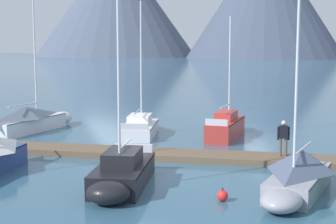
# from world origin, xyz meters

# --- Properties ---
(ground_plane) EXTENTS (700.00, 700.00, 0.00)m
(ground_plane) POSITION_xyz_m (0.00, 0.00, 0.00)
(ground_plane) COLOR #335B75
(dock) EXTENTS (21.79, 2.91, 0.30)m
(dock) POSITION_xyz_m (0.00, 4.00, 0.15)
(dock) COLOR brown
(dock) RESTS_ON ground
(sailboat_nearest_berth) EXTENTS (2.95, 7.48, 9.14)m
(sailboat_nearest_berth) POSITION_xyz_m (-9.57, 10.14, 0.80)
(sailboat_nearest_berth) COLOR silver
(sailboat_nearest_berth) RESTS_ON ground
(sailboat_mid_dock_port) EXTENTS (2.31, 5.93, 8.18)m
(sailboat_mid_dock_port) POSITION_xyz_m (-2.48, 10.14, 0.52)
(sailboat_mid_dock_port) COLOR white
(sailboat_mid_dock_port) RESTS_ON ground
(sailboat_mid_dock_starboard) EXTENTS (2.15, 5.62, 8.24)m
(sailboat_mid_dock_starboard) POSITION_xyz_m (-0.42, -1.64, 0.58)
(sailboat_mid_dock_starboard) COLOR black
(sailboat_mid_dock_starboard) RESTS_ON ground
(sailboat_far_berth) EXTENTS (2.19, 6.20, 7.20)m
(sailboat_far_berth) POSITION_xyz_m (2.84, 10.49, 0.66)
(sailboat_far_berth) COLOR #B2332D
(sailboat_far_berth) RESTS_ON ground
(sailboat_outer_slip) EXTENTS (3.13, 5.94, 7.91)m
(sailboat_outer_slip) POSITION_xyz_m (6.22, -1.21, 0.74)
(sailboat_outer_slip) COLOR #93939E
(sailboat_outer_slip) RESTS_ON ground
(person_on_dock) EXTENTS (0.58, 0.28, 1.69)m
(person_on_dock) POSITION_xyz_m (5.88, 3.97, 1.26)
(person_on_dock) COLOR brown
(person_on_dock) RESTS_ON dock
(mooring_buoy_channel_marker) EXTENTS (0.40, 0.40, 0.48)m
(mooring_buoy_channel_marker) POSITION_xyz_m (3.56, -2.65, 0.20)
(mooring_buoy_channel_marker) COLOR red
(mooring_buoy_channel_marker) RESTS_ON ground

